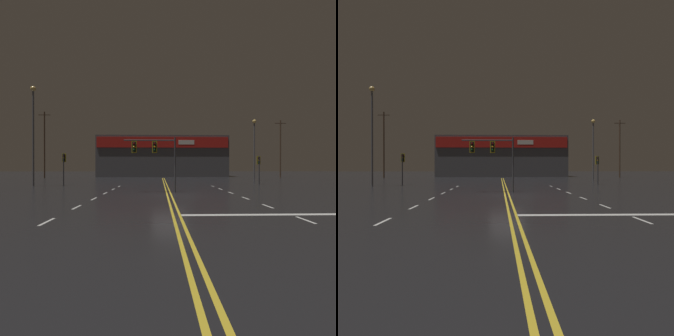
# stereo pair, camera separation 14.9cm
# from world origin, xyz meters

# --- Properties ---
(ground_plane) EXTENTS (200.00, 200.00, 0.00)m
(ground_plane) POSITION_xyz_m (0.00, 0.00, 0.00)
(ground_plane) COLOR black
(road_markings) EXTENTS (14.96, 60.00, 0.01)m
(road_markings) POSITION_xyz_m (0.96, -1.49, 0.00)
(road_markings) COLOR gold
(road_markings) RESTS_ON ground
(traffic_signal_median) EXTENTS (4.28, 0.36, 4.53)m
(traffic_signal_median) POSITION_xyz_m (-1.26, 2.44, 3.43)
(traffic_signal_median) COLOR #38383D
(traffic_signal_median) RESTS_ON ground
(traffic_signal_corner_northeast) EXTENTS (0.42, 0.36, 3.37)m
(traffic_signal_corner_northeast) POSITION_xyz_m (11.15, 11.72, 2.48)
(traffic_signal_corner_northeast) COLOR #38383D
(traffic_signal_corner_northeast) RESTS_ON ground
(traffic_signal_corner_northwest) EXTENTS (0.42, 0.36, 3.63)m
(traffic_signal_corner_northwest) POSITION_xyz_m (-11.65, 11.15, 2.67)
(traffic_signal_corner_northwest) COLOR #38383D
(traffic_signal_corner_northwest) RESTS_ON ground
(streetlight_near_left) EXTENTS (0.56, 0.56, 10.80)m
(streetlight_near_left) POSITION_xyz_m (-14.33, 9.56, 6.77)
(streetlight_near_left) COLOR #59595E
(streetlight_near_left) RESTS_ON ground
(streetlight_median_approach) EXTENTS (0.56, 0.56, 9.12)m
(streetlight_median_approach) POSITION_xyz_m (13.35, 19.23, 5.85)
(streetlight_median_approach) COLOR #59595E
(streetlight_median_approach) RESTS_ON ground
(building_backdrop) EXTENTS (27.03, 10.23, 8.54)m
(building_backdrop) POSITION_xyz_m (0.00, 38.63, 4.29)
(building_backdrop) COLOR #4C4C51
(building_backdrop) RESTS_ON ground
(utility_pole_row) EXTENTS (47.60, 0.26, 12.53)m
(utility_pole_row) POSITION_xyz_m (-1.02, 31.19, 6.15)
(utility_pole_row) COLOR #4C3828
(utility_pole_row) RESTS_ON ground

